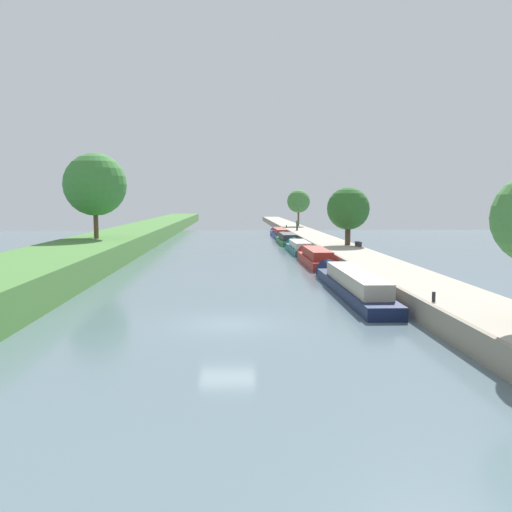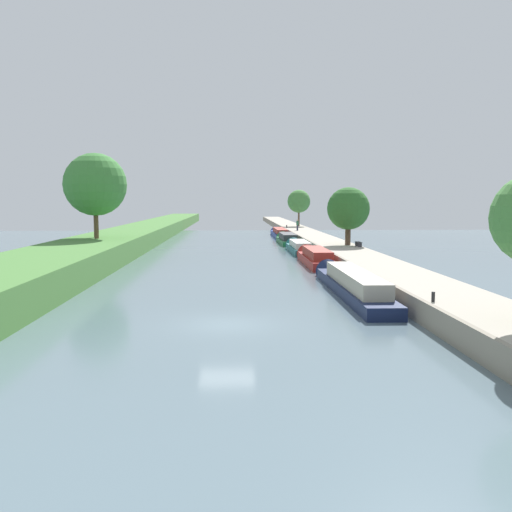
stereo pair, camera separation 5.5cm
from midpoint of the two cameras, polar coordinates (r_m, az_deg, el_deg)
ground_plane at (r=25.47m, az=-2.93°, el=-7.02°), size 160.00×160.00×0.00m
right_towpath at (r=27.56m, az=20.81°, el=-5.28°), size 4.13×260.00×1.07m
stone_quay at (r=26.78m, az=16.49°, el=-5.40°), size 0.25×260.00×1.12m
narrowboat_navy at (r=34.12m, az=9.70°, el=-2.78°), size 1.91×16.18×2.08m
narrowboat_red at (r=49.41m, az=6.08°, el=-0.15°), size 2.02×11.36×2.06m
narrowboat_teal at (r=60.89m, az=4.40°, el=0.90°), size 1.95×10.81×1.88m
narrowboat_green at (r=73.16m, az=3.16°, el=1.74°), size 2.02×11.47×2.05m
narrowboat_blue at (r=86.46m, az=2.42°, el=2.36°), size 1.87×14.84×1.90m
tree_rightbank_midnear at (r=57.48m, az=9.44°, el=4.79°), size 4.31×4.31×5.88m
tree_rightbank_midfar at (r=99.00m, az=4.42°, el=5.59°), size 4.03×4.03×6.39m
tree_leftbank_downstream at (r=57.36m, az=-16.14°, el=7.04°), size 5.36×5.36×7.91m
tree_leftbank_upstream at (r=55.60m, az=-16.09°, el=7.03°), size 5.96×5.96×8.14m
person_walking at (r=84.34m, az=4.28°, el=3.20°), size 0.34×0.34×1.66m
mooring_bollard_near at (r=26.37m, az=17.72°, el=-3.99°), size 0.16×0.16×0.45m
mooring_bollard_far at (r=93.00m, az=3.18°, el=3.04°), size 0.16×0.16×0.45m
park_bench at (r=55.79m, az=10.46°, el=1.30°), size 0.44×1.50×0.47m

